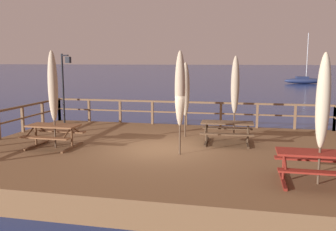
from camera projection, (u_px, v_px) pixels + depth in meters
ground_plane at (164, 168)px, 12.29m from camera, size 600.00×600.00×0.00m
wooden_deck at (164, 158)px, 12.24m from camera, size 12.74×9.22×0.67m
railing_waterside_far at (186, 109)px, 16.39m from camera, size 12.54×0.10×1.09m
picnic_table_mid_centre at (316, 161)px, 8.62m from camera, size 1.80×1.40×0.78m
picnic_table_front_right at (227, 128)px, 12.81m from camera, size 1.84×1.46×0.78m
picnic_table_back_left at (53, 131)px, 12.24m from camera, size 1.71×1.43×0.78m
patio_umbrella_tall_front at (323, 102)px, 8.37m from camera, size 0.32×0.32×3.08m
patio_umbrella_short_mid at (180, 89)px, 11.09m from camera, size 0.32×0.32×3.19m
patio_umbrella_short_back at (53, 87)px, 11.97m from camera, size 0.32×0.32×3.22m
patio_umbrella_tall_back_right at (235, 85)px, 13.97m from camera, size 0.32×0.32×3.08m
patio_umbrella_tall_back_left at (185, 90)px, 13.80m from camera, size 0.32×0.32×2.83m
lamp_post_hooked at (65, 78)px, 16.72m from camera, size 0.61×0.44×3.20m
sailboat_distant at (304, 80)px, 56.67m from camera, size 6.20×2.68×7.72m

